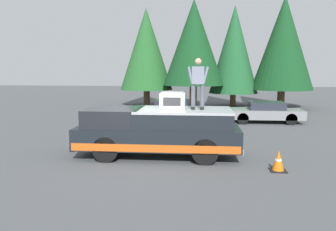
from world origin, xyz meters
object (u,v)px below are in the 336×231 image
(compressor_unit, at_px, (173,100))
(traffic_cone, at_px, (278,161))
(pickup_truck, at_px, (158,131))
(parked_car_navy, at_px, (171,110))
(person_on_truck_bed, at_px, (198,82))
(parked_car_grey, at_px, (265,112))

(compressor_unit, height_order, traffic_cone, compressor_unit)
(pickup_truck, height_order, parked_car_navy, pickup_truck)
(person_on_truck_bed, bearing_deg, parked_car_navy, 10.86)
(person_on_truck_bed, bearing_deg, compressor_unit, 78.35)
(pickup_truck, bearing_deg, parked_car_navy, 1.87)
(pickup_truck, xyz_separation_m, compressor_unit, (0.15, -0.48, 1.05))
(parked_car_grey, bearing_deg, compressor_unit, 148.64)
(compressor_unit, xyz_separation_m, parked_car_grey, (7.52, -4.58, -1.35))
(person_on_truck_bed, xyz_separation_m, parked_car_navy, (8.39, 1.61, -1.97))
(person_on_truck_bed, bearing_deg, traffic_cone, -118.96)
(pickup_truck, distance_m, compressor_unit, 1.17)
(parked_car_grey, height_order, traffic_cone, parked_car_grey)
(person_on_truck_bed, relative_size, parked_car_grey, 0.41)
(pickup_truck, relative_size, compressor_unit, 6.60)
(person_on_truck_bed, bearing_deg, parked_car_grey, -25.86)
(compressor_unit, relative_size, parked_car_grey, 0.20)
(parked_car_navy, distance_m, traffic_cone, 10.51)
(compressor_unit, bearing_deg, parked_car_grey, -31.36)
(parked_car_navy, xyz_separation_m, traffic_cone, (-9.71, -4.00, -0.29))
(person_on_truck_bed, xyz_separation_m, traffic_cone, (-1.33, -2.39, -2.26))
(pickup_truck, height_order, traffic_cone, pickup_truck)
(compressor_unit, relative_size, parked_car_navy, 0.20)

